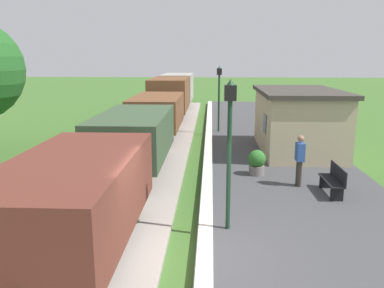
{
  "coord_description": "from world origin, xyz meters",
  "views": [
    {
      "loc": [
        0.5,
        -7.83,
        4.45
      ],
      "look_at": [
        -0.24,
        7.43,
        1.06
      ],
      "focal_mm": 36.91,
      "sensor_mm": 36.0,
      "label": 1
    }
  ],
  "objects": [
    {
      "name": "ground_plane",
      "position": [
        0.0,
        0.0,
        0.0
      ],
      "size": [
        160.0,
        160.0,
        0.0
      ],
      "primitive_type": "plane",
      "color": "#3D6628"
    },
    {
      "name": "platform_slab",
      "position": [
        3.2,
        0.0,
        0.12
      ],
      "size": [
        6.0,
        60.0,
        0.25
      ],
      "primitive_type": "cube",
      "color": "#424244",
      "rests_on": "ground"
    },
    {
      "name": "platform_edge_stripe",
      "position": [
        0.4,
        0.0,
        0.25
      ],
      "size": [
        0.36,
        60.0,
        0.01
      ],
      "primitive_type": "cube",
      "color": "silver",
      "rests_on": "platform_slab"
    },
    {
      "name": "track_ballast",
      "position": [
        -2.4,
        0.0,
        0.06
      ],
      "size": [
        3.8,
        60.0,
        0.12
      ],
      "primitive_type": "cube",
      "color": "#9E9389",
      "rests_on": "ground"
    },
    {
      "name": "rail_near",
      "position": [
        -1.68,
        0.0,
        0.19
      ],
      "size": [
        0.07,
        60.0,
        0.14
      ],
      "primitive_type": "cube",
      "color": "slate",
      "rests_on": "track_ballast"
    },
    {
      "name": "rail_far",
      "position": [
        -3.12,
        0.0,
        0.19
      ],
      "size": [
        0.07,
        60.0,
        0.14
      ],
      "primitive_type": "cube",
      "color": "slate",
      "rests_on": "track_ballast"
    },
    {
      "name": "freight_train",
      "position": [
        -2.4,
        14.25,
        1.53
      ],
      "size": [
        2.5,
        32.6,
        2.72
      ],
      "color": "brown",
      "rests_on": "rail_near"
    },
    {
      "name": "station_hut",
      "position": [
        4.4,
        9.89,
        1.65
      ],
      "size": [
        3.5,
        5.8,
        2.78
      ],
      "color": "tan",
      "rests_on": "platform_slab"
    },
    {
      "name": "bench_near_hut",
      "position": [
        4.33,
        4.05,
        0.72
      ],
      "size": [
        0.42,
        1.5,
        0.91
      ],
      "color": "black",
      "rests_on": "platform_slab"
    },
    {
      "name": "bench_down_platform",
      "position": [
        4.33,
        15.3,
        0.72
      ],
      "size": [
        0.42,
        1.5,
        0.91
      ],
      "color": "black",
      "rests_on": "platform_slab"
    },
    {
      "name": "person_waiting",
      "position": [
        3.43,
        4.85,
        1.18
      ],
      "size": [
        0.26,
        0.39,
        1.71
      ],
      "rotation": [
        0.0,
        0.0,
        3.21
      ],
      "color": "#38332D",
      "rests_on": "platform_slab"
    },
    {
      "name": "potted_planter",
      "position": [
        2.18,
        6.05,
        0.72
      ],
      "size": [
        0.64,
        0.64,
        0.92
      ],
      "color": "slate",
      "rests_on": "platform_slab"
    },
    {
      "name": "lamp_post_near",
      "position": [
        0.95,
        1.39,
        2.8
      ],
      "size": [
        0.28,
        0.28,
        3.7
      ],
      "color": "#193823",
      "rests_on": "platform_slab"
    },
    {
      "name": "lamp_post_far",
      "position": [
        0.95,
        14.53,
        2.8
      ],
      "size": [
        0.28,
        0.28,
        3.7
      ],
      "color": "#193823",
      "rests_on": "platform_slab"
    }
  ]
}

